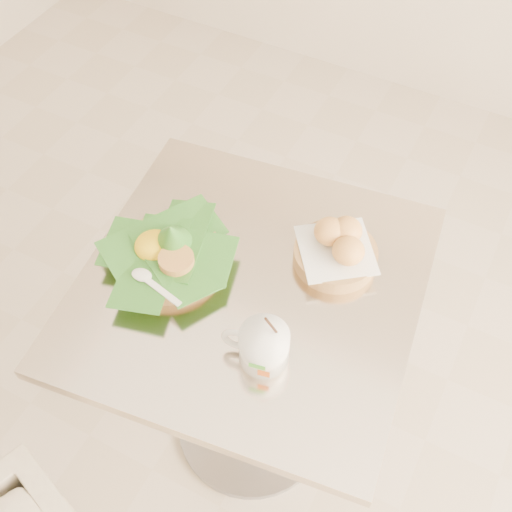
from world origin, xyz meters
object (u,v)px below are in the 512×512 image
at_px(cafe_table, 251,337).
at_px(rice_basket, 168,252).
at_px(bread_basket, 338,249).
at_px(coffee_mug, 263,345).

distance_m(cafe_table, rice_basket, 0.32).
bearing_deg(bread_basket, cafe_table, -133.57).
bearing_deg(rice_basket, cafe_table, 10.01).
height_order(rice_basket, coffee_mug, coffee_mug).
xyz_separation_m(cafe_table, rice_basket, (-0.18, -0.03, 0.26)).
relative_size(rice_basket, coffee_mug, 1.69).
distance_m(cafe_table, coffee_mug, 0.32).
bearing_deg(cafe_table, coffee_mug, -54.58).
xyz_separation_m(rice_basket, coffee_mug, (0.28, -0.11, 0.01)).
xyz_separation_m(cafe_table, bread_basket, (0.13, 0.14, 0.26)).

